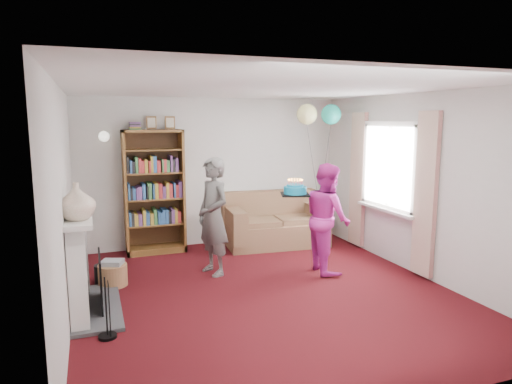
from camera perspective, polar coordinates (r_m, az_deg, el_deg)
name	(u,v)px	position (r m, az deg, el deg)	size (l,w,h in m)	color
ground	(265,292)	(5.83, 1.16, -12.44)	(5.00, 5.00, 0.00)	#34070E
wall_back	(213,172)	(7.87, -5.44, 2.54)	(4.50, 0.02, 2.50)	silver
wall_left	(63,206)	(5.14, -22.98, -1.62)	(0.02, 5.00, 2.50)	silver
wall_right	(419,185)	(6.65, 19.66, 0.86)	(0.02, 5.00, 2.50)	silver
ceiling	(266,88)	(5.44, 1.24, 12.92)	(4.50, 5.00, 0.01)	white
fireplace	(85,267)	(5.50, -20.60, -8.75)	(0.55, 1.80, 1.12)	#3F3F42
window_bay	(388,183)	(7.09, 16.22, 1.12)	(0.14, 2.02, 2.20)	white
wall_sconce	(104,136)	(7.43, -18.48, 6.61)	(0.16, 0.23, 0.16)	gold
bookcase	(154,193)	(7.51, -12.65, -0.12)	(0.94, 0.42, 2.19)	#472B14
sofa	(274,225)	(7.92, 2.29, -4.10)	(1.69, 0.90, 0.90)	brown
wicker_basket	(113,274)	(6.30, -17.47, -9.76)	(0.37, 0.37, 0.34)	#A5764D
person_striped	(213,217)	(6.32, -5.36, -3.07)	(0.59, 0.39, 1.63)	black
person_magenta	(327,218)	(6.50, 8.92, -3.19)	(0.75, 0.58, 1.54)	#C62795
birthday_cake	(295,190)	(6.35, 4.91, 0.22)	(0.38, 0.38, 0.22)	black
balloons	(319,114)	(7.59, 7.89, 9.59)	(0.77, 0.33, 1.72)	#3F3F3F
mantel_vase	(77,201)	(4.98, -21.51, -1.08)	(0.37, 0.37, 0.38)	beige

